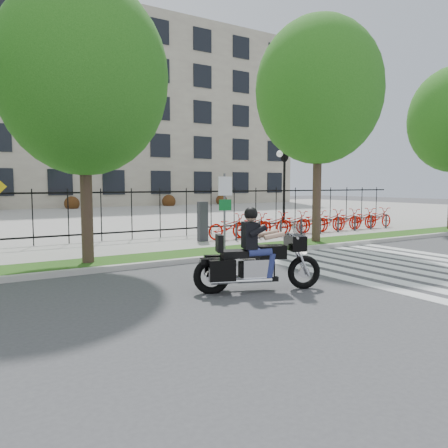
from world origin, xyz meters
TOP-DOWN VIEW (x-y plane):
  - ground at (0.00, 0.00)m, footprint 120.00×120.00m
  - curb at (0.00, 4.10)m, footprint 60.00×0.20m
  - grass_verge at (0.00, 4.95)m, footprint 60.00×1.50m
  - sidewalk at (0.00, 7.45)m, footprint 60.00×3.50m
  - plaza at (0.00, 25.00)m, footprint 80.00×34.00m
  - crosswalk_stripes at (4.83, 0.00)m, footprint 5.70×8.00m
  - iron_fence at (0.00, 9.20)m, footprint 30.00×0.06m
  - office_building at (0.00, 44.92)m, footprint 60.00×21.90m
  - lamp_post_right at (10.00, 12.00)m, footprint 1.06×0.70m
  - street_tree_1 at (-2.81, 4.95)m, footprint 4.56×4.56m
  - street_tree_2 at (5.75, 4.95)m, footprint 4.69×4.69m
  - bike_share_station at (7.61, 7.20)m, footprint 11.12×0.87m
  - sign_pole_regulatory at (1.43, 4.58)m, footprint 0.50×0.09m
  - motorcycle_rider at (-0.40, 0.29)m, footprint 2.72×1.40m

SIDE VIEW (x-z plane):
  - ground at x=0.00m, z-range 0.00..0.00m
  - crosswalk_stripes at x=4.83m, z-range 0.00..0.01m
  - plaza at x=0.00m, z-range 0.00..0.10m
  - curb at x=0.00m, z-range 0.00..0.15m
  - grass_verge at x=0.00m, z-range 0.00..0.15m
  - sidewalk at x=0.00m, z-range 0.00..0.15m
  - bike_share_station at x=7.61m, z-range -0.10..1.40m
  - motorcycle_rider at x=-0.40m, z-range -0.37..1.83m
  - iron_fence at x=0.00m, z-range 0.15..2.15m
  - sign_pole_regulatory at x=1.43m, z-range 0.49..2.99m
  - lamp_post_right at x=10.00m, z-range 1.08..5.33m
  - street_tree_1 at x=-2.81m, z-range 1.33..8.97m
  - street_tree_2 at x=5.75m, z-range 1.59..9.89m
  - office_building at x=0.00m, z-range -0.11..20.04m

